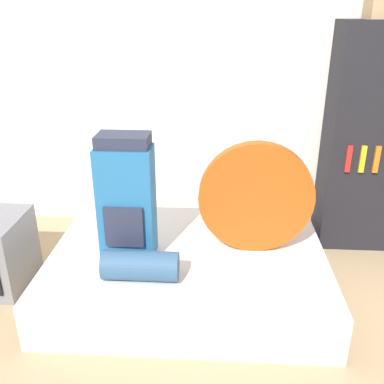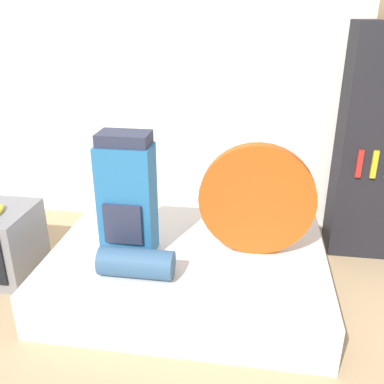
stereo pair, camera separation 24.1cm
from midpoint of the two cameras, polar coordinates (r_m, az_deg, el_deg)
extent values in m
plane|color=tan|center=(2.61, -0.55, -23.67)|extent=(16.00, 16.00, 0.00)
cube|color=white|center=(3.81, 4.36, 13.96)|extent=(8.00, 0.05, 2.60)
cube|color=silver|center=(3.16, 1.73, -10.32)|extent=(1.92, 1.41, 0.33)
cube|color=#23669E|center=(2.91, -6.27, -1.15)|extent=(0.37, 0.23, 0.77)
cube|color=#282D42|center=(2.77, -6.59, 7.05)|extent=(0.34, 0.21, 0.08)
cube|color=#282D42|center=(2.84, -6.83, -4.35)|extent=(0.26, 0.03, 0.28)
cylinder|color=#D14C14|center=(2.93, 10.98, -1.12)|extent=(0.79, 0.09, 0.79)
cylinder|color=#33567A|center=(2.76, -4.93, -9.47)|extent=(0.48, 0.19, 0.19)
ellipsoid|color=yellow|center=(3.38, -22.35, -2.25)|extent=(0.09, 0.18, 0.03)
cube|color=red|center=(3.53, 23.29, 3.45)|extent=(0.04, 0.02, 0.22)
cube|color=gold|center=(3.56, 24.96, 3.31)|extent=(0.04, 0.02, 0.22)
camera|label=1|loc=(0.12, -87.58, 1.03)|focal=40.00mm
camera|label=2|loc=(0.12, 92.42, -1.03)|focal=40.00mm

